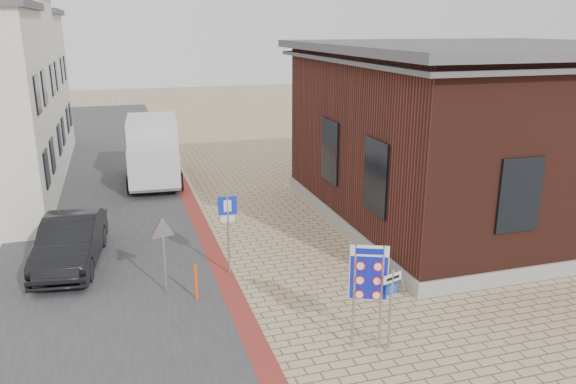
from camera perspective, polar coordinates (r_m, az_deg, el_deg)
ground at (r=14.62m, az=4.58°, el=-14.02°), size 120.00×120.00×0.00m
road_strip at (r=27.67m, az=-17.95°, el=0.20°), size 7.00×60.00×0.02m
curb_strip at (r=23.05m, az=-9.28°, el=-2.40°), size 0.60×40.00×0.02m
brick_building at (r=23.51m, az=19.17°, el=6.01°), size 13.00×13.00×6.80m
bike_rack at (r=17.27m, az=10.18°, el=-8.21°), size 0.08×1.80×0.60m
sedan at (r=19.26m, az=-21.21°, el=-4.76°), size 2.24×4.96×1.58m
box_truck at (r=28.15m, az=-13.53°, el=4.13°), size 2.80×5.99×3.06m
border_sign at (r=13.23m, az=8.19°, el=-8.39°), size 0.84×0.39×2.63m
essen_sign at (r=13.50m, az=10.43°, el=-10.50°), size 0.54×0.22×2.07m
parking_sign at (r=17.09m, az=-6.13°, el=-2.84°), size 0.57×0.08×2.59m
yield_sign at (r=16.22m, az=-12.60°, el=-4.46°), size 0.80×0.24×2.26m
bollard at (r=16.11m, az=-9.33°, el=-9.04°), size 0.10×0.10×1.04m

